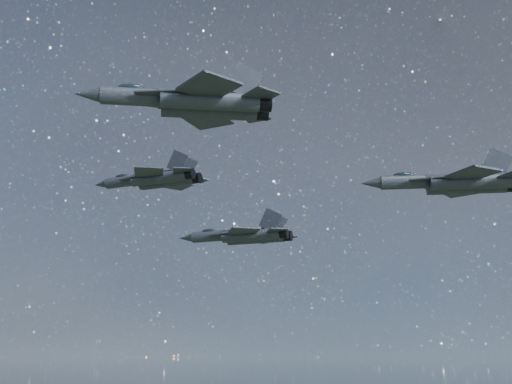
# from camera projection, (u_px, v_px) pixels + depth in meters

# --- Properties ---
(jet_lead) EXTENTS (15.78, 10.66, 3.97)m
(jet_lead) POSITION_uv_depth(u_px,v_px,m) (155.00, 179.00, 74.36)
(jet_lead) COLOR #2F343A
(jet_left) EXTENTS (19.24, 13.15, 4.83)m
(jet_left) POSITION_uv_depth(u_px,v_px,m) (244.00, 236.00, 91.37)
(jet_left) COLOR #2F343A
(jet_right) EXTENTS (18.13, 12.40, 4.55)m
(jet_right) POSITION_uv_depth(u_px,v_px,m) (194.00, 102.00, 52.95)
(jet_right) COLOR #2F343A
(jet_slot) EXTENTS (19.21, 13.71, 4.91)m
(jet_slot) POSITION_uv_depth(u_px,v_px,m) (455.00, 182.00, 71.83)
(jet_slot) COLOR #2F343A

